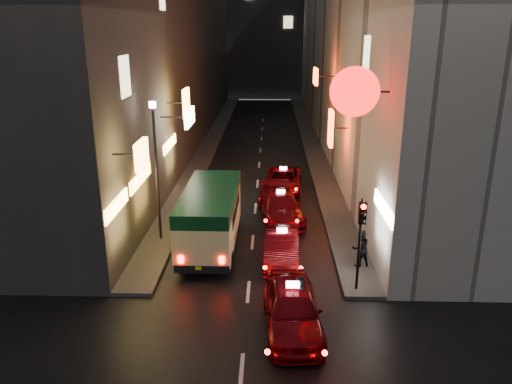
# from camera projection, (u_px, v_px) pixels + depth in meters

# --- Properties ---
(building_left) EXTENTS (7.63, 52.00, 18.00)m
(building_left) POSITION_uv_depth(u_px,v_px,m) (162.00, 32.00, 40.10)
(building_left) COLOR #3A3835
(building_left) RESTS_ON ground
(building_right) EXTENTS (8.12, 52.00, 18.00)m
(building_right) POSITION_uv_depth(u_px,v_px,m) (362.00, 32.00, 39.68)
(building_right) COLOR beige
(building_right) RESTS_ON ground
(building_far) EXTENTS (30.00, 10.00, 22.00)m
(building_far) POSITION_uv_depth(u_px,v_px,m) (266.00, 15.00, 69.64)
(building_far) COLOR #2E2E33
(building_far) RESTS_ON ground
(sidewalk_left) EXTENTS (1.50, 52.00, 0.15)m
(sidewalk_left) POSITION_uv_depth(u_px,v_px,m) (212.00, 141.00, 42.81)
(sidewalk_left) COLOR #4B4845
(sidewalk_left) RESTS_ON ground
(sidewalk_right) EXTENTS (1.50, 52.00, 0.15)m
(sidewalk_right) POSITION_uv_depth(u_px,v_px,m) (311.00, 141.00, 42.58)
(sidewalk_right) COLOR #4B4845
(sidewalk_right) RESTS_ON ground
(minibus) EXTENTS (2.27, 6.33, 2.72)m
(minibus) POSITION_uv_depth(u_px,v_px,m) (210.00, 212.00, 21.64)
(minibus) COLOR #F8EC9B
(minibus) RESTS_ON ground
(taxi_near) EXTENTS (2.56, 5.65, 1.93)m
(taxi_near) POSITION_uv_depth(u_px,v_px,m) (292.00, 305.00, 15.99)
(taxi_near) COLOR #63030A
(taxi_near) RESTS_ON ground
(taxi_second) EXTENTS (2.13, 4.83, 1.69)m
(taxi_second) POSITION_uv_depth(u_px,v_px,m) (282.00, 244.00, 20.72)
(taxi_second) COLOR #63030A
(taxi_second) RESTS_ON ground
(taxi_third) EXTENTS (2.82, 5.40, 1.81)m
(taxi_third) POSITION_uv_depth(u_px,v_px,m) (280.00, 204.00, 25.25)
(taxi_third) COLOR #63030A
(taxi_third) RESTS_ON ground
(taxi_far) EXTENTS (2.32, 4.88, 1.68)m
(taxi_far) POSITION_uv_depth(u_px,v_px,m) (283.00, 178.00, 29.82)
(taxi_far) COLOR #63030A
(taxi_far) RESTS_ON ground
(pedestrian_crossing) EXTENTS (0.65, 0.77, 2.00)m
(pedestrian_crossing) POSITION_uv_depth(u_px,v_px,m) (301.00, 298.00, 16.17)
(pedestrian_crossing) COLOR black
(pedestrian_crossing) RESTS_ON ground
(pedestrian_sidewalk) EXTENTS (0.76, 0.59, 1.76)m
(pedestrian_sidewalk) POSITION_uv_depth(u_px,v_px,m) (361.00, 246.00, 19.95)
(pedestrian_sidewalk) COLOR black
(pedestrian_sidewalk) RESTS_ON sidewalk_right
(traffic_light) EXTENTS (0.26, 0.43, 3.50)m
(traffic_light) POSITION_uv_depth(u_px,v_px,m) (361.00, 226.00, 17.54)
(traffic_light) COLOR black
(traffic_light) RESTS_ON sidewalk_right
(lamp_post) EXTENTS (0.28, 0.28, 6.22)m
(lamp_post) POSITION_uv_depth(u_px,v_px,m) (156.00, 163.00, 21.73)
(lamp_post) COLOR black
(lamp_post) RESTS_ON sidewalk_left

